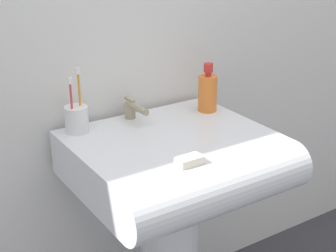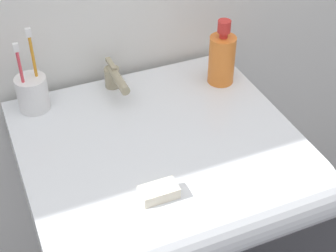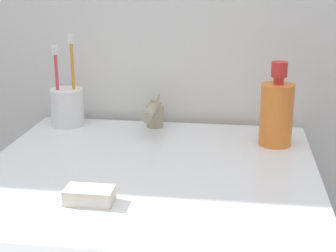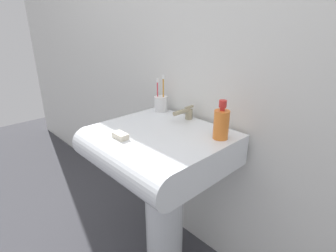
{
  "view_description": "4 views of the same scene",
  "coord_description": "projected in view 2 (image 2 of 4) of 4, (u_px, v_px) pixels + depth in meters",
  "views": [
    {
      "loc": [
        -0.8,
        -1.22,
        1.43
      ],
      "look_at": [
        -0.01,
        -0.0,
        0.83
      ],
      "focal_mm": 55.0,
      "sensor_mm": 36.0,
      "label": 1
    },
    {
      "loc": [
        -0.32,
        -0.84,
        1.53
      ],
      "look_at": [
        0.02,
        -0.03,
        0.82
      ],
      "focal_mm": 55.0,
      "sensor_mm": 36.0,
      "label": 2
    },
    {
      "loc": [
        0.15,
        -0.89,
        1.15
      ],
      "look_at": [
        0.03,
        0.01,
        0.86
      ],
      "focal_mm": 55.0,
      "sensor_mm": 36.0,
      "label": 3
    },
    {
      "loc": [
        0.83,
        -0.76,
        1.26
      ],
      "look_at": [
        0.02,
        0.01,
        0.82
      ],
      "focal_mm": 28.0,
      "sensor_mm": 36.0,
      "label": 4
    }
  ],
  "objects": [
    {
      "name": "faucet",
      "position": [
        115.0,
        78.0,
        1.26
      ],
      "size": [
        0.04,
        0.14,
        0.07
      ],
      "color": "tan",
      "rests_on": "sink_basin"
    },
    {
      "name": "bar_soap",
      "position": [
        159.0,
        192.0,
        1.0
      ],
      "size": [
        0.07,
        0.04,
        0.02
      ],
      "primitive_type": "cube",
      "color": "silver",
      "rests_on": "sink_basin"
    },
    {
      "name": "toothbrush_cup",
      "position": [
        32.0,
        92.0,
        1.2
      ],
      "size": [
        0.07,
        0.07,
        0.21
      ],
      "color": "white",
      "rests_on": "sink_basin"
    },
    {
      "name": "sink_basin",
      "position": [
        163.0,
        169.0,
        1.17
      ],
      "size": [
        0.6,
        0.56,
        0.15
      ],
      "color": "white",
      "rests_on": "sink_pedestal"
    },
    {
      "name": "soap_bottle",
      "position": [
        222.0,
        58.0,
        1.28
      ],
      "size": [
        0.07,
        0.07,
        0.17
      ],
      "color": "orange",
      "rests_on": "sink_basin"
    }
  ]
}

